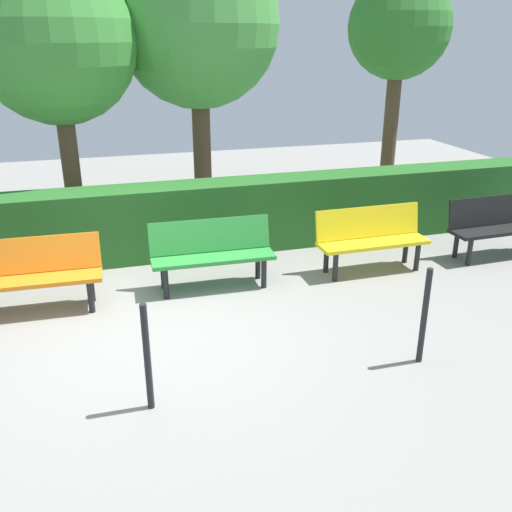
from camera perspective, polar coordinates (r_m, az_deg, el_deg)
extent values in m
plane|color=gray|center=(6.31, -10.74, -7.21)|extent=(19.30, 19.30, 0.00)
cube|color=black|center=(8.67, 23.50, 2.47)|extent=(1.39, 0.46, 0.05)
cube|color=black|center=(8.73, 22.93, 4.33)|extent=(1.38, 0.16, 0.42)
cylinder|color=black|center=(8.29, 21.12, 0.38)|extent=(0.07, 0.07, 0.39)
cylinder|color=black|center=(8.51, 19.89, 1.08)|extent=(0.07, 0.07, 0.39)
cube|color=yellow|center=(7.62, 11.96, 1.34)|extent=(1.52, 0.43, 0.05)
cube|color=yellow|center=(7.70, 11.44, 3.45)|extent=(1.52, 0.13, 0.42)
cylinder|color=black|center=(7.88, 16.25, -0.11)|extent=(0.07, 0.07, 0.39)
cylinder|color=black|center=(8.11, 15.14, 0.65)|extent=(0.07, 0.07, 0.39)
cylinder|color=black|center=(7.31, 8.17, -1.14)|extent=(0.07, 0.07, 0.39)
cylinder|color=black|center=(7.56, 7.24, -0.29)|extent=(0.07, 0.07, 0.39)
cube|color=#2D8C38|center=(6.97, -4.43, -0.18)|extent=(1.55, 0.46, 0.05)
cube|color=#2D8C38|center=(7.07, -4.77, 2.15)|extent=(1.55, 0.18, 0.42)
cylinder|color=black|center=(7.05, 0.82, -1.81)|extent=(0.07, 0.07, 0.39)
cylinder|color=black|center=(7.32, 0.20, -0.89)|extent=(0.07, 0.07, 0.39)
cylinder|color=black|center=(6.85, -9.27, -2.83)|extent=(0.07, 0.07, 0.39)
cylinder|color=black|center=(7.13, -9.52, -1.85)|extent=(0.07, 0.07, 0.39)
cube|color=orange|center=(6.83, -22.12, -2.31)|extent=(1.58, 0.47, 0.05)
cube|color=orange|center=(6.92, -22.22, 0.10)|extent=(1.57, 0.18, 0.42)
cylinder|color=black|center=(6.71, -16.64, -4.06)|extent=(0.07, 0.07, 0.39)
cylinder|color=black|center=(6.98, -16.59, -3.01)|extent=(0.07, 0.07, 0.39)
cube|color=#266023|center=(8.14, -6.16, 3.84)|extent=(15.30, 0.61, 1.04)
cylinder|color=brown|center=(11.10, 13.63, 12.32)|extent=(0.27, 0.27, 2.60)
sphere|color=#337A2D|center=(10.96, 14.54, 21.89)|extent=(1.84, 1.84, 1.84)
cylinder|color=brown|center=(9.75, -5.57, 10.92)|extent=(0.30, 0.30, 2.38)
sphere|color=#479942|center=(9.58, -6.04, 22.63)|extent=(2.63, 2.63, 2.63)
cylinder|color=brown|center=(9.17, -18.50, 8.69)|extent=(0.27, 0.27, 2.22)
sphere|color=#3D8C38|center=(8.97, -19.96, 20.01)|extent=(2.34, 2.34, 2.34)
cylinder|color=black|center=(5.60, 16.93, -5.95)|extent=(0.06, 0.06, 1.00)
cylinder|color=black|center=(4.81, -11.13, -10.23)|extent=(0.06, 0.06, 1.00)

